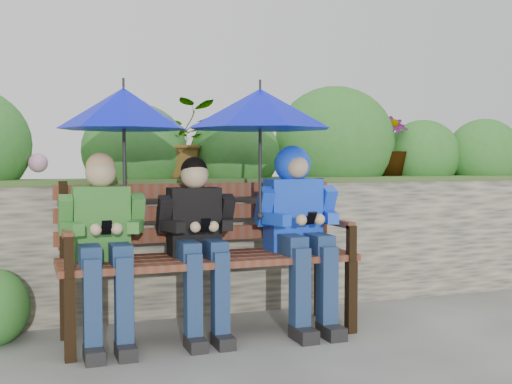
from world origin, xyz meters
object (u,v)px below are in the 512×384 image
object	(u,v)px
park_bench	(207,246)
boy_middle	(198,235)
boy_left	(103,237)
boy_right	(298,219)
umbrella_left	(124,109)
umbrella_right	(260,109)

from	to	relation	value
park_bench	boy_middle	distance (m)	0.16
park_bench	boy_left	world-z (taller)	boy_left
park_bench	boy_middle	bearing A→B (deg)	-131.63
park_bench	boy_right	world-z (taller)	boy_right
park_bench	boy_right	bearing A→B (deg)	-8.10
umbrella_left	boy_middle	bearing A→B (deg)	-4.51
boy_middle	boy_right	distance (m)	0.72
umbrella_left	umbrella_right	xyz separation A→B (m)	(0.90, -0.05, 0.02)
boy_middle	umbrella_left	size ratio (longest dim) A/B	1.28
boy_left	umbrella_left	xyz separation A→B (m)	(0.14, 0.04, 0.80)
boy_left	boy_right	bearing A→B (deg)	0.36
park_bench	umbrella_left	distance (m)	1.06
boy_middle	boy_right	size ratio (longest dim) A/B	0.94
umbrella_right	boy_middle	bearing A→B (deg)	178.11
boy_left	boy_middle	xyz separation A→B (m)	(0.61, 0.00, -0.01)
park_bench	boy_right	size ratio (longest dim) A/B	1.54
boy_middle	umbrella_right	world-z (taller)	umbrella_right
boy_middle	umbrella_right	bearing A→B (deg)	-1.89
boy_right	umbrella_left	size ratio (longest dim) A/B	1.36
boy_right	umbrella_left	world-z (taller)	umbrella_left
boy_right	umbrella_left	distance (m)	1.40
park_bench	umbrella_right	bearing A→B (deg)	-17.78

